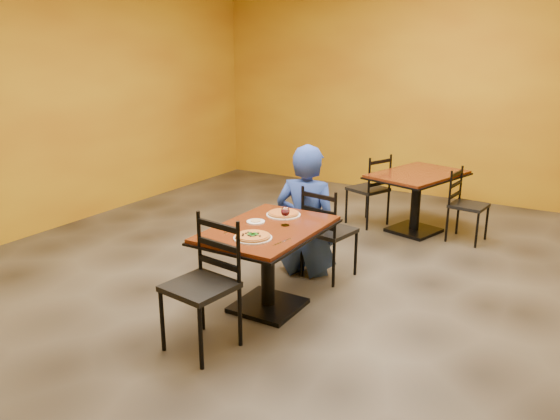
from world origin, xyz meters
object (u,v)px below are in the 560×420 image
Objects in this scene: chair_second_left at (368,189)px; side_plate at (256,222)px; table_second at (417,188)px; chair_main_near at (200,287)px; wine_glass at (285,215)px; chair_main_far at (330,231)px; diner at (307,210)px; chair_second_right at (469,206)px; pizza_far at (283,213)px; table_main at (268,249)px; plate_main at (253,238)px; plate_far at (283,215)px; pizza_main at (253,236)px.

chair_second_left is 2.63m from side_plate.
table_second is 1.36× the size of chair_main_near.
chair_main_far is at bearing 86.77° from wine_glass.
diner reaches higher than chair_main_far.
chair_second_right is 2.61m from pizza_far.
plate_main is (0.05, -0.30, 0.20)m from table_main.
chair_main_near is 3.25× the size of plate_main.
pizza_far is (-0.52, -2.32, 0.22)m from table_second.
table_main is at bearing 25.35° from chair_second_left.
diner is (0.06, -1.78, 0.20)m from chair_second_left.
chair_second_left is 1.80m from diner.
table_second is 2.70m from side_plate.
plate_far is 1.94× the size of side_plate.
chair_main_near reaches higher than pizza_far.
chair_second_right is (0.94, 1.77, -0.04)m from chair_main_far.
table_second is at bearing 81.99° from wine_glass.
chair_main_near is 3.50m from chair_second_left.
chair_second_right is 4.75× the size of wine_glass.
chair_main_far is 3.02× the size of plate_far.
table_main is 0.26m from side_plate.
plate_main is at bearing 25.95° from chair_second_left.
table_main is at bearing 99.38° from pizza_main.
wine_glass is at bearing 12.32° from side_plate.
chair_main_near is at bearing -84.69° from side_plate.
plate_far is at bearing 24.52° from chair_second_left.
diner is 4.70× the size of pizza_far.
chair_main_near is 1.22m from pizza_far.
wine_glass is (0.05, 0.42, 0.07)m from pizza_main.
chair_main_far is at bearing 85.31° from pizza_main.
plate_far is at bearing 99.05° from pizza_main.
side_plate is 0.28m from wine_glass.
chair_main_near is at bearing -91.01° from plate_far.
plate_far is 0.02m from pizza_far.
pizza_far is (0.00, 0.00, 0.02)m from plate_far.
plate_far is at bearing 180.00° from pizza_far.
chair_main_near reaches higher than side_plate.
pizza_far is at bearing 99.05° from plate_main.
plate_far is (-0.11, 0.66, 0.00)m from plate_main.
plate_far is at bearing 79.06° from chair_main_far.
chair_second_right is 2.76× the size of plate_main.
chair_main_near is at bearing -98.78° from table_second.
table_second is 1.46× the size of chair_main_far.
plate_far is at bearing 71.00° from side_plate.
chair_main_near is at bearing -91.01° from pizza_far.
plate_main is at bearing -97.42° from wine_glass.
table_main is at bearing -81.23° from pizza_far.
table_second is at bearing 111.85° from chair_second_left.
plate_main is (0.21, -2.98, 0.29)m from chair_second_left.
side_plate is at bearing 76.70° from diner.
table_second is 1.48× the size of chair_second_left.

